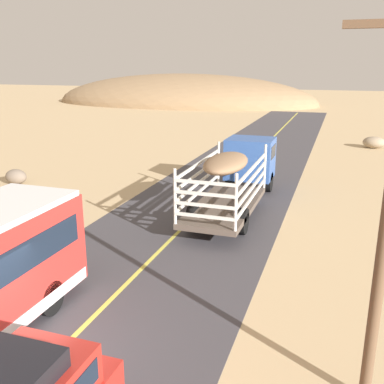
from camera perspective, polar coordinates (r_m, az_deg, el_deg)
name	(u,v)px	position (r m, az deg, el deg)	size (l,w,h in m)	color
ground_plane	(44,367)	(11.62, -18.61, -20.67)	(240.00, 240.00, 0.00)	tan
road_surface	(44,367)	(11.62, -18.61, -20.63)	(8.00, 120.00, 0.02)	#423F44
road_centre_line	(44,366)	(11.61, -18.62, -20.59)	(0.16, 117.60, 0.00)	#D8CC4C
livestock_truck	(242,167)	(22.49, 6.43, 3.21)	(2.53, 9.70, 3.02)	#3359A5
boulder_mid_field	(16,177)	(27.94, -21.79, 1.86)	(1.31, 0.96, 0.88)	#756656
boulder_far_horizon	(374,142)	(40.23, 22.46, 5.95)	(1.79, 1.46, 0.97)	gray
distant_hill	(182,103)	(81.09, -1.25, 11.41)	(47.93, 24.87, 10.37)	#957553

